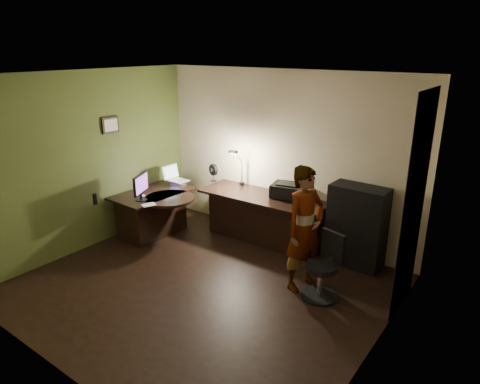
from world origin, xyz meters
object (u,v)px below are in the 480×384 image
Objects in this scene: office_chair at (321,267)px; person at (305,229)px; desk_left at (154,214)px; cabinet at (357,226)px; monitor at (141,191)px; desk_right at (262,219)px.

office_chair is 0.51m from person.
desk_left is 3.10m from office_chair.
office_chair is at bearing -90.47° from person.
monitor is (-2.98, -1.34, 0.30)m from cabinet.
monitor reaches higher than desk_right.
cabinet is at bearing 19.87° from desk_left.
cabinet is 0.72× the size of person.
desk_right is 1.26× the size of person.
desk_left is at bearing 85.69° from monitor.
office_chair is 0.51× the size of person.
person reaches higher than cabinet.
office_chair is (2.98, 0.26, -0.47)m from monitor.
monitor is at bearing -159.25° from office_chair.
monitor is 3.02m from office_chair.
desk_left is 0.78× the size of person.
office_chair is (1.50, -0.93, 0.03)m from desk_right.
office_chair is at bearing -19.46° from monitor.
desk_left is at bearing 107.23° from person.
office_chair is at bearing 0.47° from desk_left.
monitor is at bearing 114.60° from person.
monitor is 0.28× the size of person.
person is (2.67, 0.35, -0.07)m from monitor.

